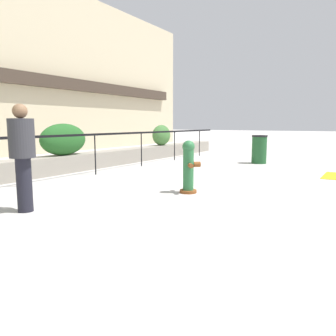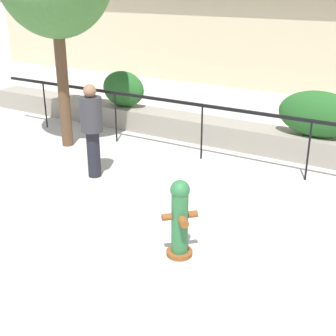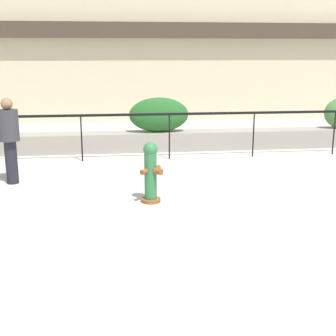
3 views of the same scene
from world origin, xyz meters
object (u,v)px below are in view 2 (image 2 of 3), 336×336
Objects in this scene: hedge_bush_1 at (318,114)px; fire_hydrant at (180,218)px; hedge_bush_0 at (123,89)px; pedestrian at (92,125)px.

hedge_bush_1 is 4.53m from fire_hydrant.
fire_hydrant is at bearing -47.47° from hedge_bush_0.
hedge_bush_1 is 0.92× the size of pedestrian.
pedestrian is at bearing -138.40° from hedge_bush_1.
hedge_bush_1 is 4.41m from pedestrian.
hedge_bush_0 is 4.71m from hedge_bush_1.
pedestrian is (-2.69, 1.55, 0.44)m from fire_hydrant.
hedge_bush_0 is at bearing 115.79° from pedestrian.
fire_hydrant is at bearing -29.92° from pedestrian.
hedge_bush_1 reaches higher than hedge_bush_0.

